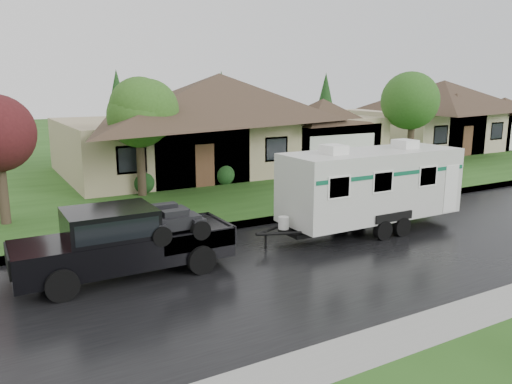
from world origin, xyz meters
The scene contains 11 objects.
ground centered at (0.00, 0.00, 0.00)m, with size 140.00×140.00×0.00m, color #244A17.
road centered at (0.00, -2.00, 0.01)m, with size 140.00×8.00×0.01m, color black.
curb centered at (0.00, 2.25, 0.07)m, with size 140.00×0.50×0.15m, color gray.
lawn centered at (0.00, 15.00, 0.07)m, with size 140.00×26.00×0.15m, color #244A17.
house_main centered at (2.29, 13.84, 3.59)m, with size 19.44×10.80×6.90m.
house_neighbor centered at (22.27, 14.34, 3.32)m, with size 15.12×9.72×6.45m.
tree_left_green centered at (-4.54, 8.58, 3.85)m, with size 3.22×3.22×5.33m.
tree_right_green centered at (12.12, 8.38, 4.19)m, with size 3.52×3.52×5.82m.
shrub_row centered at (2.00, 9.30, 0.65)m, with size 13.60×1.00×1.00m.
pickup_truck centered at (-7.84, -0.39, 1.01)m, with size 5.67×2.16×1.89m.
travel_trailer centered at (0.96, -0.39, 1.66)m, with size 7.00×2.46×3.14m.
Camera 1 is at (-11.02, -13.27, 5.04)m, focal length 35.00 mm.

